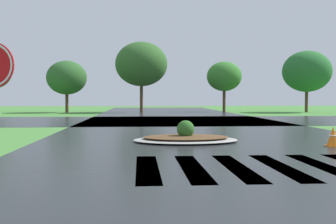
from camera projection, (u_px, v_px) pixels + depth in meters
The scene contains 6 objects.
asphalt_roadway at pixel (210, 138), 14.12m from camera, with size 11.43×80.00×0.01m, color #232628.
asphalt_cross_road at pixel (180, 120), 24.66m from camera, with size 90.00×10.28×0.01m, color #232628.
crosswalk_stripes at pixel (258, 167), 8.33m from camera, with size 4.95×3.31×0.01m.
median_island at pixel (186, 138), 13.03m from camera, with size 3.32×2.33×0.68m.
traffic_cone at pixel (333, 137), 11.76m from camera, with size 0.37×0.37×0.57m.
background_treeline at pixel (143, 71), 37.29m from camera, with size 39.11×5.50×6.40m.
Camera 1 is at (-2.40, -3.94, 1.43)m, focal length 43.91 mm.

